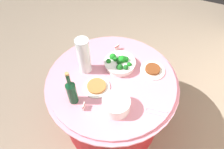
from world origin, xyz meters
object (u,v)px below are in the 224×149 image
decorative_fruit_vase (84,57)px  food_plate_stir_fry (152,70)px  plate_stack (116,105)px  label_placard_mid (117,47)px  wine_bottle (72,91)px  broccoli_bowl (120,63)px  serving_tongs (155,112)px  label_placard_front (84,106)px  food_plate_peanuts (97,87)px

decorative_fruit_vase → food_plate_stir_fry: decorative_fruit_vase is taller
plate_stack → label_placard_mid: 0.65m
decorative_fruit_vase → wine_bottle: bearing=11.4°
broccoli_bowl → decorative_fruit_vase: bearing=-59.8°
wine_bottle → decorative_fruit_vase: 0.33m
serving_tongs → label_placard_front: (0.18, -0.51, 0.03)m
plate_stack → serving_tongs: bearing=107.1°
broccoli_bowl → decorative_fruit_vase: 0.32m
food_plate_peanuts → label_placard_front: label_placard_front is taller
broccoli_bowl → serving_tongs: bearing=52.3°
serving_tongs → label_placard_mid: size_ratio=3.05×
food_plate_peanuts → label_placard_mid: (-0.48, -0.02, 0.02)m
plate_stack → label_placard_front: size_ratio=3.82×
decorative_fruit_vase → label_placard_front: size_ratio=6.18×
decorative_fruit_vase → serving_tongs: 0.72m
plate_stack → label_placard_front: bearing=-67.2°
serving_tongs → food_plate_stir_fry: (-0.39, -0.13, 0.01)m
plate_stack → food_plate_stir_fry: 0.50m
serving_tongs → food_plate_stir_fry: size_ratio=0.76×
decorative_fruit_vase → food_plate_stir_fry: 0.61m
broccoli_bowl → food_plate_stir_fry: (-0.06, 0.29, -0.03)m
plate_stack → wine_bottle: size_ratio=0.62×
food_plate_stir_fry → label_placard_front: size_ratio=4.00×
label_placard_front → serving_tongs: bearing=109.6°
food_plate_stir_fry → food_plate_peanuts: 0.52m
broccoli_bowl → decorative_fruit_vase: size_ratio=0.82×
decorative_fruit_vase → serving_tongs: bearing=75.9°
plate_stack → serving_tongs: size_ratio=1.25×
food_plate_stir_fry → label_placard_front: label_placard_front is taller
wine_bottle → label_placard_mid: (-0.67, 0.09, -0.10)m
serving_tongs → food_plate_peanuts: 0.51m
decorative_fruit_vase → food_plate_stir_fry: (-0.22, 0.55, -0.14)m
food_plate_peanuts → plate_stack: bearing=62.1°
broccoli_bowl → decorative_fruit_vase: (0.15, -0.26, 0.11)m
broccoli_bowl → label_placard_mid: broccoli_bowl is taller
serving_tongs → label_placard_front: bearing=-70.4°
serving_tongs → label_placard_front: size_ratio=3.05×
serving_tongs → label_placard_mid: 0.73m
wine_bottle → label_placard_front: 0.15m
broccoli_bowl → wine_bottle: 0.52m
broccoli_bowl → plate_stack: 0.43m
broccoli_bowl → serving_tongs: (0.32, 0.42, -0.04)m
decorative_fruit_vase → food_plate_peanuts: size_ratio=1.55×
decorative_fruit_vase → food_plate_stir_fry: bearing=111.4°
food_plate_stir_fry → label_placard_front: 0.68m
decorative_fruit_vase → label_placard_front: decorative_fruit_vase is taller
broccoli_bowl → plate_stack: bearing=18.0°
food_plate_stir_fry → label_placard_front: bearing=-33.6°
wine_bottle → food_plate_stir_fry: bearing=138.1°
broccoli_bowl → wine_bottle: bearing=-22.5°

